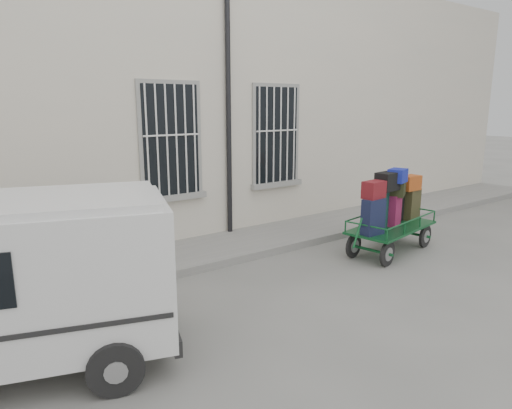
{
  "coord_description": "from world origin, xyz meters",
  "views": [
    {
      "loc": [
        -4.44,
        -5.46,
        2.96
      ],
      "look_at": [
        0.27,
        1.0,
        1.2
      ],
      "focal_mm": 32.0,
      "sensor_mm": 36.0,
      "label": 1
    }
  ],
  "objects": [
    {
      "name": "sidewalk",
      "position": [
        0.0,
        2.2,
        0.07
      ],
      "size": [
        24.0,
        1.7,
        0.15
      ],
      "primitive_type": "cube",
      "color": "slate",
      "rests_on": "ground"
    },
    {
      "name": "luggage_cart",
      "position": [
        3.02,
        0.14,
        0.91
      ],
      "size": [
        2.53,
        1.3,
        1.72
      ],
      "rotation": [
        0.0,
        0.0,
        0.17
      ],
      "color": "black",
      "rests_on": "ground"
    },
    {
      "name": "building",
      "position": [
        0.0,
        5.5,
        3.0
      ],
      "size": [
        24.0,
        5.15,
        6.0
      ],
      "color": "beige",
      "rests_on": "ground"
    },
    {
      "name": "ground",
      "position": [
        0.0,
        0.0,
        0.0
      ],
      "size": [
        80.0,
        80.0,
        0.0
      ],
      "primitive_type": "plane",
      "color": "#63635E",
      "rests_on": "ground"
    }
  ]
}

